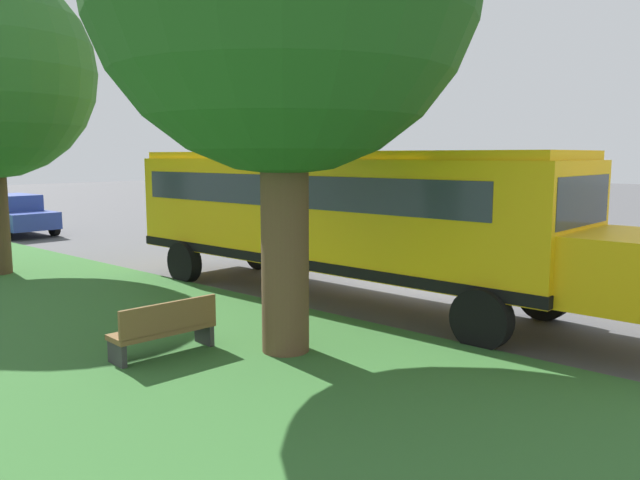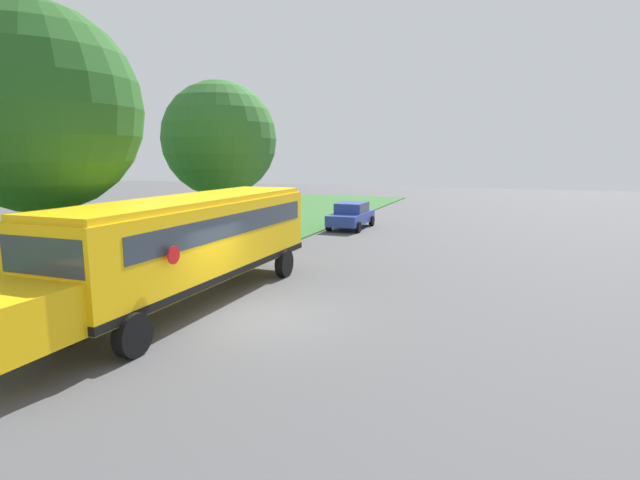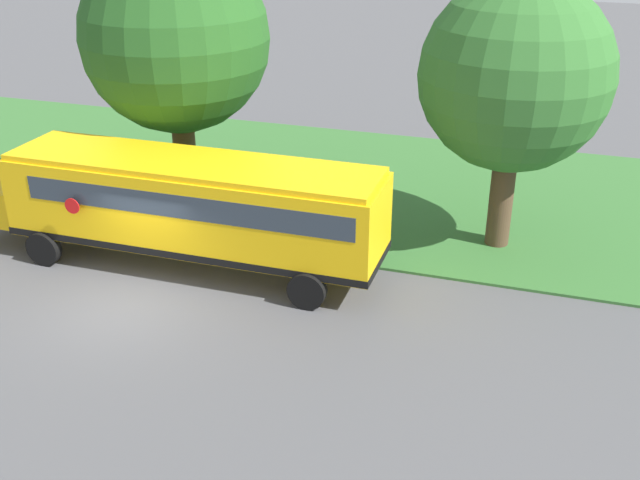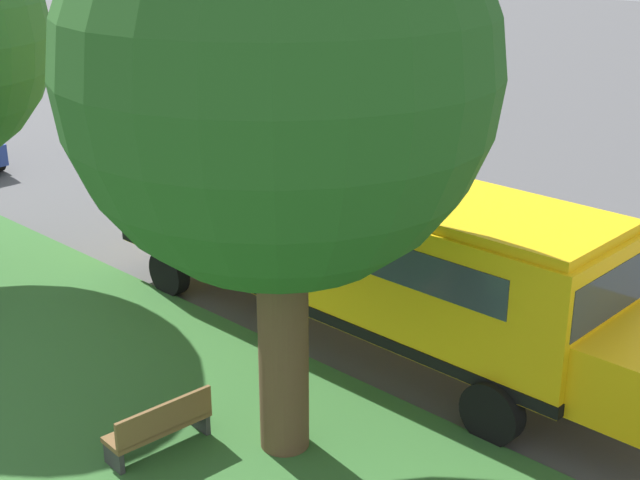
% 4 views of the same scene
% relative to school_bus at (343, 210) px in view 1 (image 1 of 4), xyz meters
% --- Properties ---
extents(ground_plane, '(120.00, 120.00, 0.00)m').
position_rel_school_bus_xyz_m(ground_plane, '(2.66, -0.50, -1.92)').
color(ground_plane, '#4C4C4F').
extents(school_bus, '(2.84, 12.42, 3.16)m').
position_rel_school_bus_xyz_m(school_bus, '(0.00, 0.00, 0.00)').
color(school_bus, yellow).
rests_on(school_bus, ground).
extents(car_blue_nearest, '(2.02, 4.40, 1.56)m').
position_rel_school_bus_xyz_m(car_blue_nearest, '(-0.14, 16.68, -1.05)').
color(car_blue_nearest, '#283D93').
rests_on(car_blue_nearest, ground).
extents(park_bench, '(1.63, 0.61, 0.92)m').
position_rel_school_bus_xyz_m(park_bench, '(-4.90, -0.59, -1.45)').
color(park_bench, brown).
rests_on(park_bench, ground).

